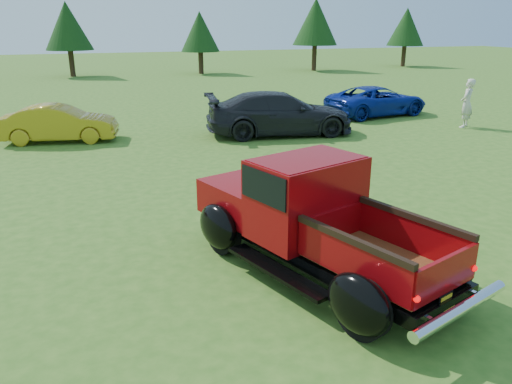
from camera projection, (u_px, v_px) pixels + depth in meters
ground at (274, 248)px, 8.42m from camera, size 120.00×120.00×0.00m
tree_mid_left at (68, 26)px, 34.03m from camera, size 3.20×3.20×5.00m
tree_mid_right at (200, 32)px, 36.12m from camera, size 2.82×2.82×4.40m
tree_east at (316, 22)px, 38.30m from camera, size 3.46×3.46×5.40m
tree_far_east at (406, 27)px, 42.17m from camera, size 3.07×3.07×4.80m
pickup_truck at (305, 215)px, 7.65m from camera, size 3.31×4.94×1.72m
show_car_yellow at (59, 123)px, 15.81m from camera, size 3.70×1.87×1.16m
show_car_grey at (280, 113)px, 16.77m from camera, size 5.18×2.72×1.43m
show_car_blue at (377, 101)px, 20.30m from camera, size 4.47×2.50×1.18m
spectator at (467, 103)px, 17.86m from camera, size 0.76×0.71×1.74m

